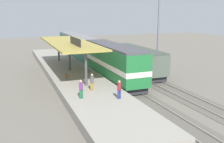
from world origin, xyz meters
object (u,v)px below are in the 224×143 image
at_px(light_mast, 159,13).
at_px(platform_bench, 67,76).
at_px(person_waiting, 81,88).
at_px(person_boarding, 92,81).
at_px(passenger_carriage_single, 78,46).
at_px(freight_car, 137,60).
at_px(locomotive, 113,62).
at_px(person_walking, 119,89).

bearing_deg(light_mast, platform_bench, -167.47).
bearing_deg(person_waiting, platform_bench, 88.23).
height_order(light_mast, person_boarding, light_mast).
bearing_deg(passenger_carriage_single, light_mast, -63.70).
height_order(light_mast, person_waiting, light_mast).
height_order(freight_car, light_mast, light_mast).
bearing_deg(locomotive, person_boarding, -127.72).
height_order(person_waiting, person_boarding, same).
height_order(platform_bench, locomotive, locomotive).
relative_size(passenger_carriage_single, person_waiting, 11.70).
height_order(person_walking, person_boarding, same).
distance_m(person_waiting, person_boarding, 2.56).
relative_size(light_mast, person_boarding, 6.84).
bearing_deg(passenger_carriage_single, locomotive, -90.00).
height_order(locomotive, person_walking, locomotive).
relative_size(locomotive, passenger_carriage_single, 0.72).
height_order(freight_car, person_boarding, freight_car).
bearing_deg(person_boarding, passenger_carriage_single, 79.15).
relative_size(locomotive, freight_car, 1.20).
bearing_deg(person_walking, platform_bench, 109.19).
bearing_deg(platform_bench, passenger_carriage_single, 72.35).
bearing_deg(person_walking, locomotive, 71.60).
bearing_deg(person_waiting, passenger_carriage_single, 76.50).
distance_m(light_mast, person_waiting, 18.48).
relative_size(locomotive, light_mast, 1.23).
distance_m(locomotive, passenger_carriage_single, 18.00).
height_order(platform_bench, person_boarding, person_boarding).
xyz_separation_m(platform_bench, passenger_carriage_single, (6.00, 18.85, 0.97)).
distance_m(passenger_carriage_single, light_mast, 18.63).
bearing_deg(freight_car, passenger_carriage_single, 106.28).
bearing_deg(freight_car, person_boarding, -138.31).
bearing_deg(person_walking, person_boarding, 114.41).
distance_m(passenger_carriage_single, person_waiting, 26.64).
bearing_deg(light_mast, freight_car, 179.34).
relative_size(platform_bench, person_walking, 0.99).
height_order(platform_bench, light_mast, light_mast).
xyz_separation_m(passenger_carriage_single, light_mast, (7.80, -15.78, 6.08)).
relative_size(freight_car, light_mast, 1.03).
height_order(platform_bench, passenger_carriage_single, passenger_carriage_single).
distance_m(platform_bench, locomotive, 6.15).
bearing_deg(passenger_carriage_single, platform_bench, -107.65).
relative_size(freight_car, person_boarding, 7.02).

